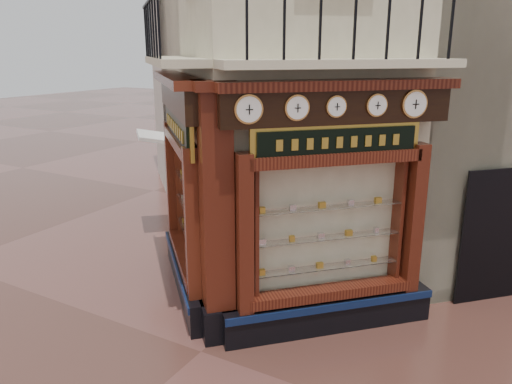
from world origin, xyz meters
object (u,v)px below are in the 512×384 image
Objects in this scene: clock_d at (377,105)px; clock_b at (297,108)px; corner_pilaster at (217,220)px; signboard_right at (338,142)px; clock_a at (249,109)px; clock_e at (415,104)px; awning at (160,232)px; signboard_left at (178,127)px; clock_c at (336,107)px.

clock_b is at bearing -180.00° from clock_d.
clock_d is at bearing 0.00° from clock_b.
corner_pilaster is 2.08× the size of signboard_right.
signboard_right is at bearing -10.25° from corner_pilaster.
clock_b is at bearing 0.00° from clock_a.
clock_b is 1.83m from clock_e.
corner_pilaster reaches higher than clock_e.
clock_e is (1.29, 1.29, 0.00)m from clock_b.
clock_d is 7.11m from awning.
clock_b reaches higher than signboard_left.
clock_a is 1.21× the size of clock_d.
clock_a reaches higher than signboard_right.
corner_pilaster is at bearing 171.61° from clock_e.
signboard_left reaches higher than signboard_right.
clock_d is at bearing -180.00° from clock_e.
corner_pilaster is at bearing -169.75° from signboard_left.
clock_a is 6.60m from awning.
awning is (-5.82, 1.89, -3.62)m from clock_d.
clock_a is 0.31× the size of awning.
clock_b is 0.19× the size of signboard_right.
awning is at bearing 95.68° from corner_pilaster.
clock_d is (1.34, 1.34, 0.00)m from clock_a.
clock_a is at bearing -180.00° from clock_d.
clock_b is 0.58m from clock_c.
clock_a is 0.17× the size of signboard_left.
signboard_left is at bearing 100.25° from corner_pilaster.
awning is at bearing 106.06° from clock_b.
signboard_right is (-0.89, -0.73, -0.52)m from clock_e.
clock_d reaches higher than clock_c.
awning is at bearing 111.54° from clock_c.
clock_d is 0.75m from signboard_right.
clock_a is 2.51m from clock_e.
clock_d is (1.91, 1.31, 1.67)m from corner_pilaster.
clock_b is at bearing -170.77° from signboard_right.
clock_e is (2.35, 1.74, 1.67)m from corner_pilaster.
signboard_right is at bearing 4.63° from clock_a.
clock_d is at bearing 0.00° from clock_c.
clock_d is 0.79× the size of clock_e.
clock_c reaches higher than signboard_left.
clock_b is 0.27× the size of awning.
corner_pilaster is at bearing -174.32° from awning.
clock_a is at bearing -175.37° from signboard_right.
clock_a is at bearing -180.00° from clock_b.
corner_pilaster is at bearing 169.75° from signboard_right.
clock_e is at bearing 0.00° from clock_d.
corner_pilaster is 2.39m from clock_c.
clock_a is 0.21× the size of signboard_right.
awning is at bearing 117.02° from clock_d.
clock_b is 0.87× the size of clock_e.
signboard_left is at bearing 140.03° from clock_d.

